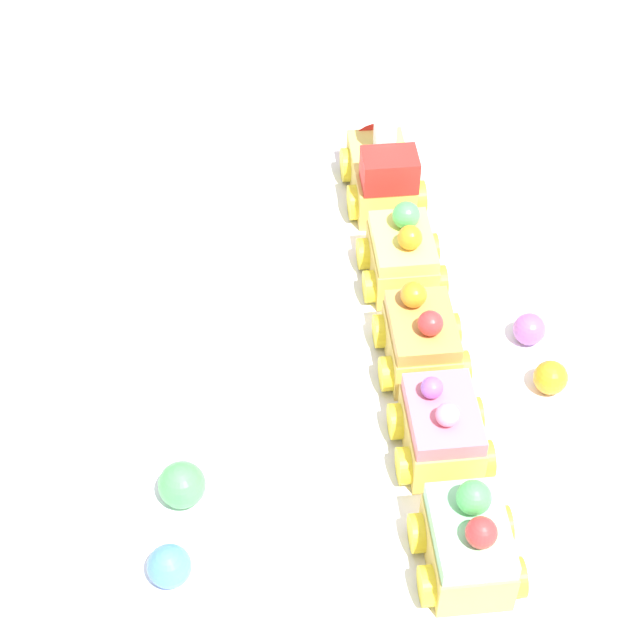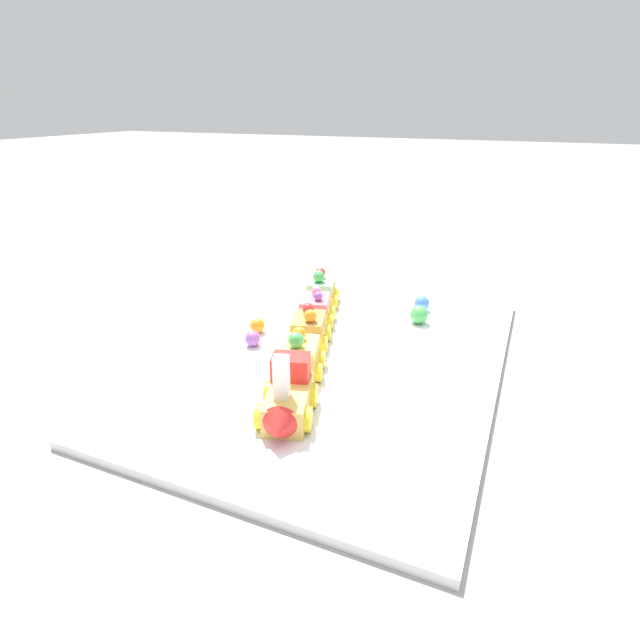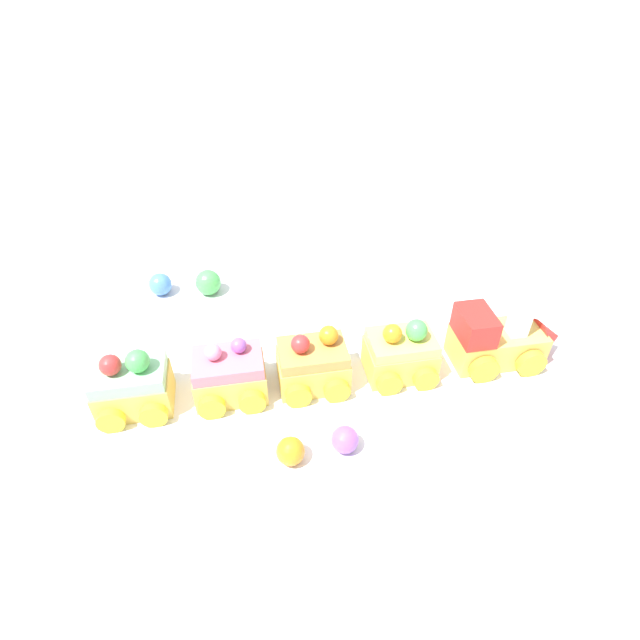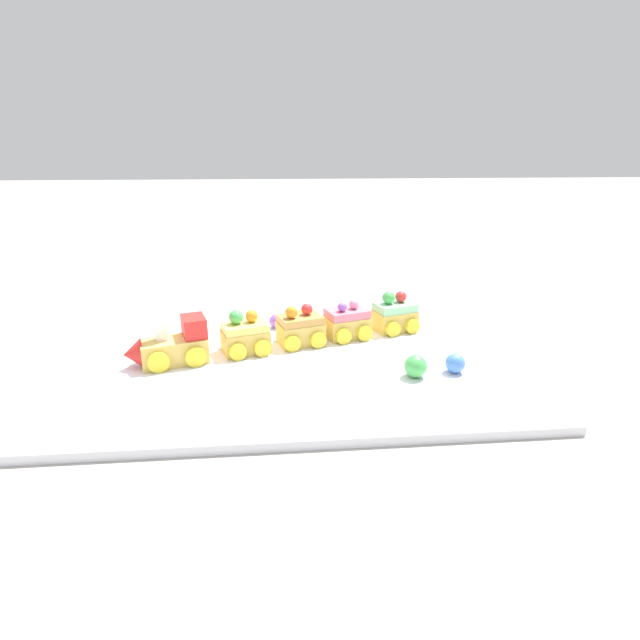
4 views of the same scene
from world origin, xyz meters
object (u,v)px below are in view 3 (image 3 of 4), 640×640
Objects in this scene: cake_train_locomotive at (503,340)px; cake_car_strawberry at (230,376)px; cake_car_mint at (133,386)px; gumball_blue at (160,284)px; cake_car_lemon at (401,354)px; gumball_purple at (345,440)px; cake_car_caramel at (313,365)px; gumball_orange at (290,451)px; gumball_green at (208,282)px.

cake_car_strawberry is at bearing 179.97° from cake_train_locomotive.
gumball_blue is (-0.04, 0.18, -0.01)m from cake_car_mint.
cake_car_lemon is at bearing -179.85° from cake_train_locomotive.
gumball_purple is at bearing -131.71° from cake_car_lemon.
cake_car_strawberry is (-0.16, -0.05, -0.00)m from cake_car_lemon.
cake_car_strawberry is 3.26× the size of gumball_purple.
cake_car_caramel is 0.10m from gumball_orange.
cake_car_mint is 2.87× the size of gumball_blue.
cake_car_mint is (-0.25, -0.08, 0.00)m from cake_car_lemon.
cake_car_mint is 2.53× the size of gumball_green.
cake_train_locomotive reaches higher than gumball_purple.
cake_train_locomotive is at bearing 41.50° from gumball_purple.
cake_car_mint reaches higher than gumball_orange.
cake_car_caramel is at bearing -42.88° from gumball_green.
cake_car_strawberry is 0.20m from gumball_blue.
cake_train_locomotive is 5.08× the size of gumball_purple.
cake_car_caramel is 1.00× the size of cake_car_mint.
cake_car_mint reaches higher than gumball_purple.
gumball_green is at bearing 68.61° from cake_car_mint.
cake_train_locomotive is at bearing -13.24° from gumball_green.
cake_car_lemon is 1.00× the size of cake_car_mint.
gumball_blue is 1.11× the size of gumball_orange.
cake_car_caramel is at bearing 85.88° from gumball_orange.
cake_car_lemon reaches higher than cake_car_caramel.
cake_car_strawberry reaches higher than gumball_green.
cake_train_locomotive is 0.28m from cake_car_strawberry.
cake_car_lemon is (-0.11, -0.03, -0.00)m from cake_train_locomotive.
gumball_green is (0.01, 0.19, -0.01)m from cake_car_mint.
cake_car_strawberry reaches higher than gumball_blue.
cake_train_locomotive is 0.40m from gumball_blue.
gumball_orange is at bearing -48.30° from gumball_blue.
cake_train_locomotive is at bearing 0.04° from cake_car_mint.
gumball_purple is (-0.05, -0.10, -0.01)m from cake_car_lemon.
cake_train_locomotive is 0.11m from cake_car_lemon.
gumball_purple is 0.98× the size of gumball_orange.
gumball_orange is at bearing -144.39° from cake_car_lemon.
gumball_blue is at bearing 131.70° from gumball_orange.
gumball_orange is at bearing -158.51° from gumball_purple.
gumball_orange is 0.27m from gumball_green.
gumball_purple is (0.12, -0.05, -0.01)m from cake_car_strawberry.
gumball_blue is (-0.29, 0.10, -0.01)m from cake_car_lemon.
cake_car_lemon is 2.87× the size of gumball_blue.
gumball_orange is (-0.09, -0.12, -0.01)m from cake_car_lemon.
gumball_blue is (-0.13, 0.15, -0.01)m from cake_car_strawberry.
cake_car_caramel is 1.00× the size of cake_car_strawberry.
cake_car_lemon is at bearing -0.14° from cake_car_strawberry.
gumball_blue is (-0.21, 0.13, -0.01)m from cake_car_caramel.
cake_train_locomotive reaches higher than gumball_blue.
cake_train_locomotive reaches higher than cake_car_strawberry.
cake_car_strawberry is 2.87× the size of gumball_blue.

